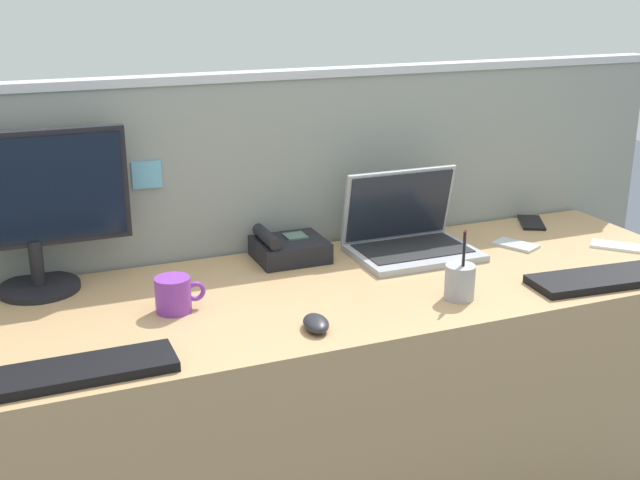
# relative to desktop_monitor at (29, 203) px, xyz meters

# --- Properties ---
(desk) EXTENTS (2.23, 0.71, 0.73)m
(desk) POSITION_rel_desktop_monitor_xyz_m (0.72, -0.28, -0.61)
(desk) COLOR tan
(desk) RESTS_ON ground_plane
(cubicle_divider) EXTENTS (2.72, 0.08, 1.27)m
(cubicle_divider) POSITION_rel_desktop_monitor_xyz_m (0.71, 0.11, -0.34)
(cubicle_divider) COLOR gray
(cubicle_divider) RESTS_ON ground_plane
(desktop_monitor) EXTENTS (0.51, 0.21, 0.43)m
(desktop_monitor) POSITION_rel_desktop_monitor_xyz_m (0.00, 0.00, 0.00)
(desktop_monitor) COLOR black
(desktop_monitor) RESTS_ON desk
(laptop) EXTENTS (0.36, 0.27, 0.25)m
(laptop) POSITION_rel_desktop_monitor_xyz_m (1.05, -0.10, -0.18)
(laptop) COLOR #9EA0A8
(laptop) RESTS_ON desk
(desk_phone) EXTENTS (0.20, 0.18, 0.10)m
(desk_phone) POSITION_rel_desktop_monitor_xyz_m (0.70, -0.03, -0.21)
(desk_phone) COLOR black
(desk_phone) RESTS_ON desk
(keyboard_main) EXTENTS (0.42, 0.13, 0.02)m
(keyboard_main) POSITION_rel_desktop_monitor_xyz_m (0.04, -0.54, -0.23)
(keyboard_main) COLOR black
(keyboard_main) RESTS_ON desk
(keyboard_spare) EXTENTS (0.40, 0.17, 0.02)m
(keyboard_spare) POSITION_rel_desktop_monitor_xyz_m (1.41, -0.53, -0.23)
(keyboard_spare) COLOR black
(keyboard_spare) RESTS_ON desk
(computer_mouse_right_hand) EXTENTS (0.08, 0.11, 0.03)m
(computer_mouse_right_hand) POSITION_rel_desktop_monitor_xyz_m (0.59, -0.52, -0.22)
(computer_mouse_right_hand) COLOR #232328
(computer_mouse_right_hand) RESTS_ON desk
(pen_cup) EXTENTS (0.08, 0.08, 0.18)m
(pen_cup) POSITION_rel_desktop_monitor_xyz_m (1.00, -0.48, -0.19)
(pen_cup) COLOR #99999E
(pen_cup) RESTS_ON desk
(cell_phone_silver_slab) EXTENTS (0.12, 0.15, 0.01)m
(cell_phone_silver_slab) POSITION_rel_desktop_monitor_xyz_m (1.39, -0.19, -0.24)
(cell_phone_silver_slab) COLOR #B7BAC1
(cell_phone_silver_slab) RESTS_ON desk
(cell_phone_white_slab) EXTENTS (0.15, 0.16, 0.01)m
(cell_phone_white_slab) POSITION_rel_desktop_monitor_xyz_m (1.67, -0.31, -0.24)
(cell_phone_white_slab) COLOR silver
(cell_phone_white_slab) RESTS_ON desk
(cell_phone_black_slab) EXTENTS (0.14, 0.17, 0.01)m
(cell_phone_black_slab) POSITION_rel_desktop_monitor_xyz_m (1.58, -0.01, -0.24)
(cell_phone_black_slab) COLOR black
(cell_phone_black_slab) RESTS_ON desk
(coffee_mug) EXTENTS (0.13, 0.09, 0.09)m
(coffee_mug) POSITION_rel_desktop_monitor_xyz_m (0.30, -0.28, -0.20)
(coffee_mug) COLOR purple
(coffee_mug) RESTS_ON desk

